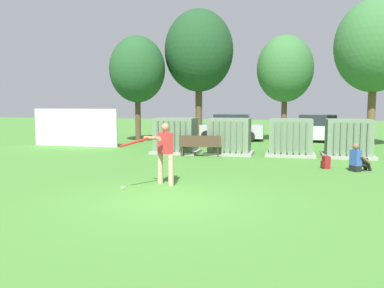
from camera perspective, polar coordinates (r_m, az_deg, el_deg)
ground_plane at (r=9.42m, az=-3.53°, el=-8.22°), size 96.00×96.00×0.00m
fence_panel at (r=22.22m, az=-16.36°, el=2.28°), size 4.80×0.12×2.00m
transformer_west at (r=18.37m, az=-2.32°, el=1.15°), size 2.10×1.70×1.62m
transformer_mid_west at (r=17.98m, az=5.41°, el=1.03°), size 2.10×1.70×1.62m
transformer_mid_east at (r=17.97m, az=13.94°, el=0.88°), size 2.10×1.70×1.62m
transformer_east at (r=18.19m, az=21.46°, el=0.71°), size 2.10×1.70×1.62m
park_bench at (r=17.14m, az=1.18°, el=-0.03°), size 1.83×0.60×0.92m
batter at (r=11.14m, az=-4.06°, el=-0.94°), size 1.14×1.46×1.74m
sports_ball at (r=10.84m, az=-9.89°, el=-6.19°), size 0.09×0.09×0.09m
seated_spectator at (r=14.57m, az=22.66°, el=-2.15°), size 0.78×0.68×0.96m
backpack at (r=14.81m, az=18.62°, el=-2.51°), size 0.32×0.36×0.44m
tree_left at (r=23.73m, az=-7.83°, el=10.51°), size 3.24×3.24×6.18m
tree_center_left at (r=24.64m, az=0.99°, el=13.15°), size 4.14×4.14×7.91m
tree_center_right at (r=24.30m, az=13.18°, el=10.41°), size 3.27×3.27×6.25m
tree_right at (r=22.80m, az=24.65°, el=12.62°), size 3.96×3.96×7.56m
parked_car_leftmost at (r=24.86m, az=5.45°, el=2.27°), size 4.25×2.02×1.62m
parked_car_left_of_center at (r=24.88m, az=17.25°, el=2.04°), size 4.32×2.16×1.62m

